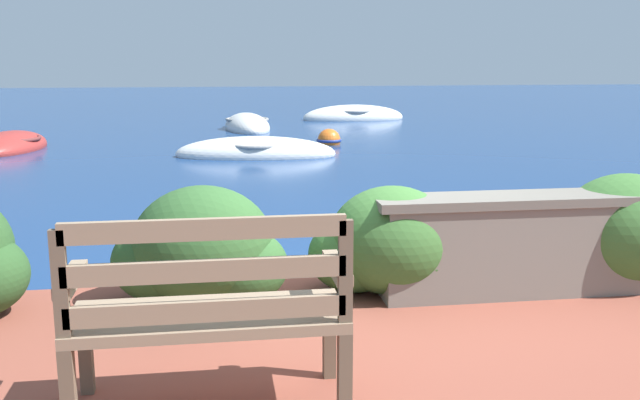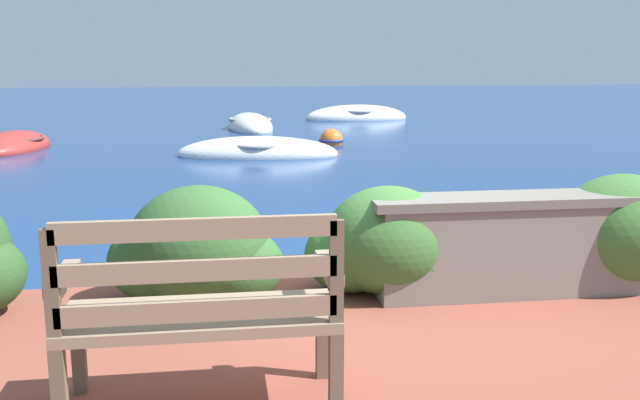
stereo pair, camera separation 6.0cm
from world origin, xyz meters
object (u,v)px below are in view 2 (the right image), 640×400
at_px(rowboat_nearest, 258,153).
at_px(rowboat_outer, 357,117).
at_px(rowboat_far, 250,127).
at_px(mooring_buoy, 331,140).
at_px(park_bench, 200,309).
at_px(rowboat_mid, 12,147).

relative_size(rowboat_nearest, rowboat_outer, 1.00).
bearing_deg(rowboat_far, mooring_buoy, 19.34).
relative_size(rowboat_far, rowboat_outer, 0.91).
relative_size(park_bench, rowboat_outer, 0.41).
bearing_deg(rowboat_mid, park_bench, 26.02).
xyz_separation_m(rowboat_far, rowboat_outer, (3.21, 2.39, 0.00)).
relative_size(rowboat_mid, rowboat_far, 0.94).
xyz_separation_m(rowboat_nearest, rowboat_mid, (-4.74, 1.68, 0.00)).
distance_m(park_bench, rowboat_outer, 17.95).
bearing_deg(rowboat_far, rowboat_nearest, -5.71).
distance_m(park_bench, rowboat_far, 15.12).
relative_size(rowboat_far, mooring_buoy, 5.21).
xyz_separation_m(rowboat_outer, mooring_buoy, (-1.67, -5.84, 0.02)).
distance_m(park_bench, rowboat_nearest, 10.04).
xyz_separation_m(rowboat_far, mooring_buoy, (1.54, -3.45, 0.02)).
height_order(park_bench, rowboat_far, park_bench).
bearing_deg(mooring_buoy, rowboat_nearest, -134.84).
distance_m(rowboat_nearest, rowboat_mid, 5.03).
distance_m(rowboat_outer, mooring_buoy, 6.08).
height_order(rowboat_nearest, rowboat_mid, rowboat_nearest).
bearing_deg(park_bench, rowboat_outer, 75.00).
relative_size(rowboat_outer, mooring_buoy, 5.73).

